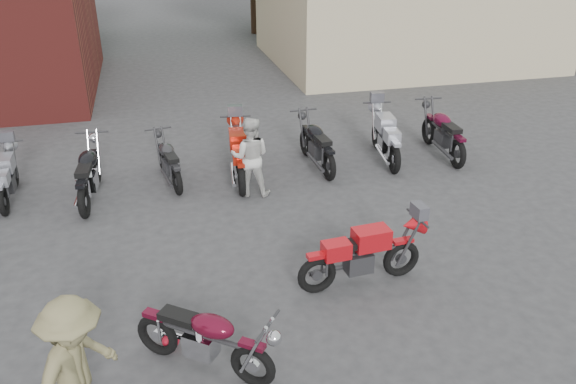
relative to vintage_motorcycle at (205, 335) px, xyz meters
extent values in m
plane|color=#333336|center=(0.99, 0.37, -0.54)|extent=(90.00, 90.00, 0.00)
cube|color=tan|center=(9.49, 15.37, 1.21)|extent=(10.00, 8.00, 3.50)
ellipsoid|color=red|center=(-0.41, 0.53, -0.44)|extent=(0.29, 0.29, 0.21)
imported|color=silver|center=(1.46, 4.77, 0.27)|extent=(0.93, 0.82, 1.62)
imported|color=olive|center=(-1.35, -0.63, 0.33)|extent=(1.15, 1.31, 1.75)
camera|label=1|loc=(-0.33, -5.40, 4.50)|focal=35.00mm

